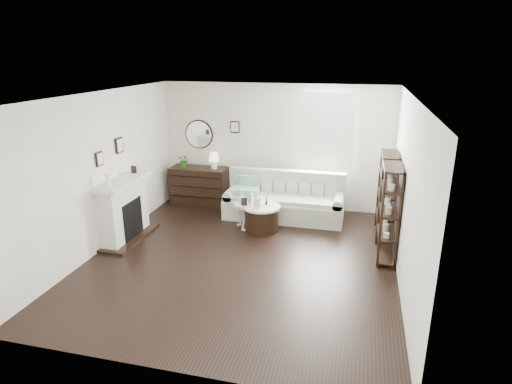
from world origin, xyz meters
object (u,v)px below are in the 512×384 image
(dresser, at_px, (199,186))
(pedestal_table, at_px, (245,206))
(drum_table, at_px, (262,218))
(sofa, at_px, (284,203))

(dresser, height_order, pedestal_table, dresser)
(drum_table, xyz_separation_m, pedestal_table, (-0.34, 0.01, 0.21))
(dresser, bearing_deg, sofa, -10.96)
(dresser, bearing_deg, drum_table, -34.40)
(sofa, bearing_deg, dresser, 169.04)
(sofa, relative_size, pedestal_table, 4.78)
(sofa, distance_m, dresser, 2.08)
(sofa, bearing_deg, drum_table, -111.18)
(sofa, xyz_separation_m, dresser, (-2.04, 0.39, 0.11))
(sofa, distance_m, drum_table, 0.85)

